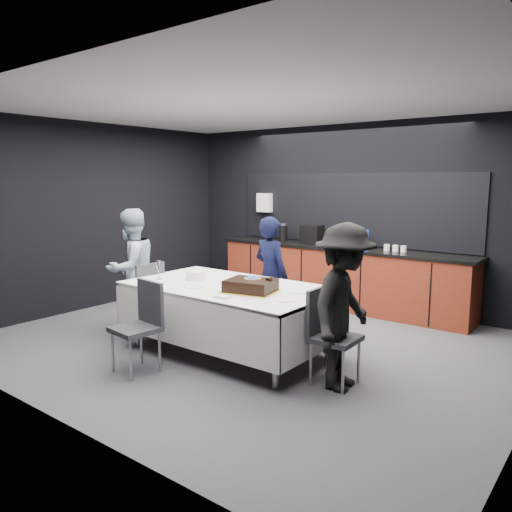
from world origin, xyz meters
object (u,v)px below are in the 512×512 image
Objects in this scene: chair_right at (328,329)px; person_left at (131,268)px; champagne_flute at (159,266)px; chair_left at (145,293)px; party_table at (229,297)px; person_center at (271,275)px; cake_assembly at (251,286)px; chair_near at (142,320)px; plate_stack at (196,275)px; person_right at (344,307)px.

person_left reaches higher than chair_right.
champagne_flute is 0.57m from chair_left.
person_center reaches higher than party_table.
party_table is 1.28m from chair_left.
cake_assembly reaches higher than chair_near.
person_left reaches higher than chair_near.
person_center reaches higher than champagne_flute.
cake_assembly reaches higher than plate_stack.
cake_assembly is 1.70m from chair_left.
cake_assembly is 1.12m from person_center.
cake_assembly is 0.66× the size of chair_near.
chair_left is at bearing -169.58° from plate_stack.
chair_right is at bearing 4.77° from champagne_flute.
champagne_flute is 0.24× the size of chair_left.
person_center is at bearing 81.27° from chair_near.
person_center is 0.95× the size of person_left.
person_right is at bearing 3.53° from champagne_flute.
champagne_flute reaches higher than plate_stack.
cake_assembly is 0.39× the size of person_right.
chair_right is 0.62× the size of person_center.
chair_near is at bearing -151.87° from chair_right.
plate_stack is (-0.51, -0.00, 0.19)m from party_table.
chair_left is at bearing 164.87° from champagne_flute.
person_center is at bearing 49.75° from person_right.
chair_left is 0.59× the size of person_left.
champagne_flute reaches higher than chair_right.
chair_left is at bearing -178.94° from cake_assembly.
cake_assembly is 2.73× the size of champagne_flute.
chair_left is at bearing 138.30° from chair_near.
chair_right and chair_near have the same top height.
person_right reaches higher than chair_right.
cake_assembly is 2.08m from person_left.
cake_assembly is at bearing 126.37° from person_center.
cake_assembly is 1.17m from chair_near.
cake_assembly is at bearing 48.05° from chair_near.
party_table is at bearing 15.34° from champagne_flute.
chair_near is at bearing -53.29° from champagne_flute.
plate_stack is at bearing 79.68° from person_right.
plate_stack is at bearing 32.94° from champagne_flute.
plate_stack is at bearing 99.15° from chair_near.
cake_assembly is at bearing -6.79° from plate_stack.
person_center is (0.29, 1.86, 0.21)m from chair_near.
person_left reaches higher than champagne_flute.
person_left is (-2.08, 0.09, -0.06)m from cake_assembly.
person_right reaches higher than chair_near.
plate_stack is at bearing 173.21° from cake_assembly.
champagne_flute is 0.15× the size of person_center.
chair_left reaches higher than plate_stack.
plate_stack is 1.17m from person_left.
chair_left is at bearing 52.56° from person_center.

